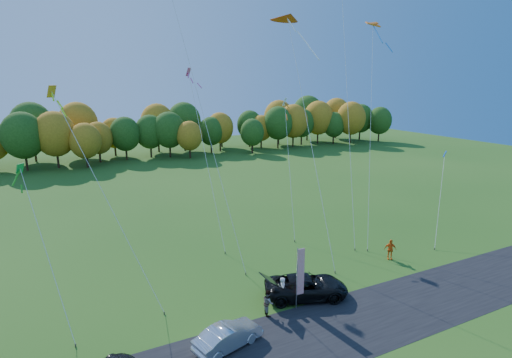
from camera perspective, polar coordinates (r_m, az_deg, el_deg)
name	(u,v)px	position (r m, az deg, el deg)	size (l,w,h in m)	color
ground	(295,298)	(28.31, 5.64, -16.57)	(160.00, 160.00, 0.00)	#235215
asphalt_strip	(331,330)	(25.54, 10.70, -20.43)	(90.00, 6.00, 0.01)	black
tree_line	(140,160)	(78.06, -16.21, 2.63)	(116.00, 12.00, 10.00)	#1E4711
black_suv	(306,286)	(28.15, 7.21, -14.99)	(2.58, 5.60, 1.56)	black
silver_sedan	(228,336)	(23.58, -3.99, -21.49)	(1.40, 4.01, 1.32)	silver
person_tailgate_a	(283,291)	(27.19, 3.89, -15.63)	(0.68, 0.45, 1.87)	silver
person_tailgate_b	(268,303)	(26.11, 1.74, -17.22)	(0.80, 0.62, 1.64)	gray
person_east	(390,249)	(35.03, 18.61, -9.51)	(1.01, 0.42, 1.72)	orange
feather_flag	(300,271)	(26.09, 6.29, -12.97)	(0.55, 0.09, 4.19)	#999999
kite_delta_blue	(190,65)	(31.01, -9.42, 15.74)	(6.11, 9.97, 31.74)	#4C3F33
kite_parafoil_orange	(345,59)	(39.21, 12.65, 16.41)	(6.73, 11.95, 33.02)	#4C3F33
kite_delta_red	(308,123)	(33.08, 7.40, 7.97)	(2.78, 10.30, 21.17)	#4C3F33
kite_parafoil_rainbow	(371,129)	(38.65, 16.05, 6.90)	(7.61, 8.46, 20.34)	#4C3F33
kite_diamond_yellow	(108,203)	(26.50, -20.37, -3.17)	(5.56, 6.24, 14.42)	#4C3F33
kite_diamond_green	(46,251)	(26.42, -27.80, -9.14)	(2.50, 6.48, 9.77)	#4C3F33
kite_diamond_white	(289,167)	(38.39, 4.80, 1.71)	(3.05, 6.96, 13.10)	#4C3F33
kite_diamond_pink	(205,154)	(35.81, -7.26, 3.54)	(1.28, 8.26, 15.90)	#4C3F33
kite_diamond_blue_low	(440,198)	(40.71, 24.80, -2.52)	(5.97, 4.84, 7.98)	#4C3F33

